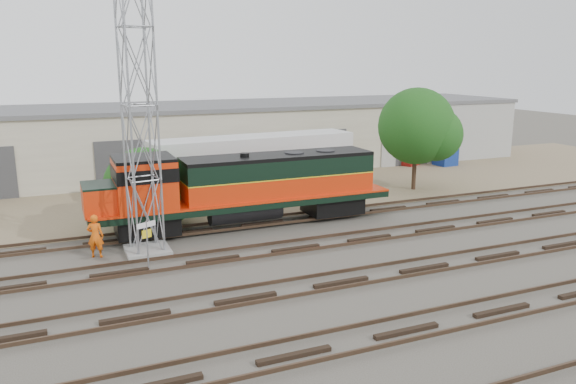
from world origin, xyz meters
name	(u,v)px	position (x,y,z in m)	size (l,w,h in m)	color
ground	(309,260)	(0.00, 0.00, 0.00)	(140.00, 140.00, 0.00)	#47423A
dirt_strip	(217,190)	(0.00, 15.00, 0.01)	(80.00, 16.00, 0.02)	#726047
tracks	(341,282)	(0.00, -3.00, 0.08)	(80.00, 20.40, 0.28)	black
warehouse	(189,138)	(0.04, 22.98, 2.65)	(58.40, 10.40, 5.30)	beige
locomotive	(240,186)	(-1.23, 6.00, 2.24)	(16.11, 2.83, 3.87)	black
signal_tower	(139,111)	(-6.47, 3.87, 6.53)	(1.98, 1.98, 13.38)	gray
sign_post	(147,236)	(-6.81, 1.48, 1.52)	(0.82, 0.40, 2.17)	gray
worker	(95,236)	(-8.70, 4.10, 1.00)	(0.73, 0.48, 2.00)	#EF5A0D
semi_trailer	(258,159)	(1.91, 11.77, 2.56)	(13.38, 3.61, 4.07)	silver
dumpster_blue	(445,157)	(20.57, 16.69, 0.75)	(1.60, 1.50, 1.50)	navy
dumpster_red	(409,157)	(17.74, 17.97, 0.70)	(1.50, 1.40, 1.40)	maroon
tree_mid	(150,191)	(-5.51, 8.54, 1.85)	(4.67, 4.45, 4.45)	#382619
tree_east	(421,128)	(12.91, 9.85, 4.25)	(5.42, 5.16, 6.97)	#382619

